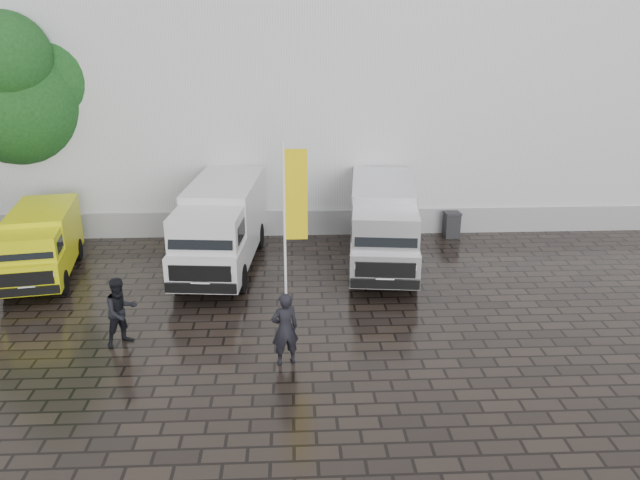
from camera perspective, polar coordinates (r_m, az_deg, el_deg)
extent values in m
plane|color=black|center=(17.79, -0.99, -7.98)|extent=(120.00, 120.00, 0.00)
cube|color=silver|center=(31.91, 1.77, 15.67)|extent=(44.00, 16.00, 12.00)
cube|color=gray|center=(25.05, 3.03, 1.65)|extent=(44.00, 0.15, 1.00)
cylinder|color=black|center=(18.14, -3.08, -7.35)|extent=(0.50, 0.50, 0.04)
cylinder|color=white|center=(17.11, -3.24, 0.40)|extent=(0.07, 0.07, 5.22)
cube|color=yellow|center=(16.77, -2.18, 4.12)|extent=(0.60, 0.03, 2.51)
cylinder|color=black|center=(26.96, -24.94, 4.99)|extent=(0.63, 0.63, 4.49)
sphere|color=#123B18|center=(26.44, -25.93, 11.56)|extent=(4.94, 4.94, 4.94)
sphere|color=#123B18|center=(27.36, -27.05, 15.90)|extent=(2.91, 2.91, 2.91)
cube|color=black|center=(25.24, 11.95, 1.40)|extent=(0.63, 0.63, 1.01)
imported|color=black|center=(15.65, -3.23, -8.11)|extent=(0.82, 0.66, 1.94)
imported|color=black|center=(17.36, -17.72, -6.24)|extent=(1.16, 1.15, 1.89)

